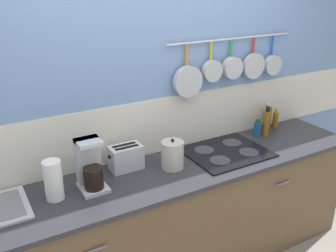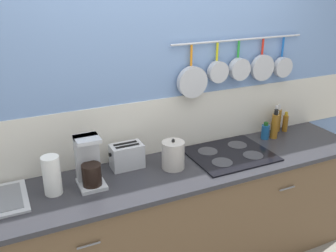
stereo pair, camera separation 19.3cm
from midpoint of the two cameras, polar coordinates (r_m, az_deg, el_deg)
The scene contains 13 objects.
wall_back at distance 2.82m, azimuth -3.78°, elevation 3.21°, with size 7.20×0.15×2.60m.
cabinet_base at distance 2.93m, azimuth -0.34°, elevation -14.53°, with size 2.98×0.59×0.86m.
countertop at distance 2.69m, azimuth -0.36°, elevation -6.82°, with size 3.02×0.62×0.03m.
paper_towel_roll at distance 2.41m, azimuth -19.31°, elevation -7.84°, with size 0.11×0.11×0.26m.
coffee_maker at distance 2.46m, azimuth -13.97°, elevation -6.29°, with size 0.17×0.20×0.34m.
toaster at distance 2.67m, azimuth -8.52°, elevation -4.80°, with size 0.24×0.14×0.18m.
kettle at distance 2.65m, azimuth -1.41°, elevation -4.44°, with size 0.16×0.16×0.22m.
cooktop at distance 2.93m, azimuth 7.01°, elevation -3.95°, with size 0.61×0.51×0.01m.
bottle_hot_sauce at distance 3.26m, azimuth 11.86°, elevation -0.39°, with size 0.07×0.07×0.15m.
bottle_cooking_wine at distance 3.28m, azimuth 13.15°, elevation 0.52°, with size 0.06×0.06×0.25m.
bottle_sesame_oil at distance 3.37m, azimuth 13.15°, elevation 1.11°, with size 0.05×0.05×0.25m.
bottle_olive_oil at distance 3.44m, azimuth 13.51°, elevation 1.39°, with size 0.05×0.05×0.24m.
bottle_dish_soap at distance 3.47m, azimuth 14.53°, elevation 0.97°, with size 0.05×0.05×0.18m.
Camera 1 is at (-1.25, -2.01, 2.17)m, focal length 40.00 mm.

